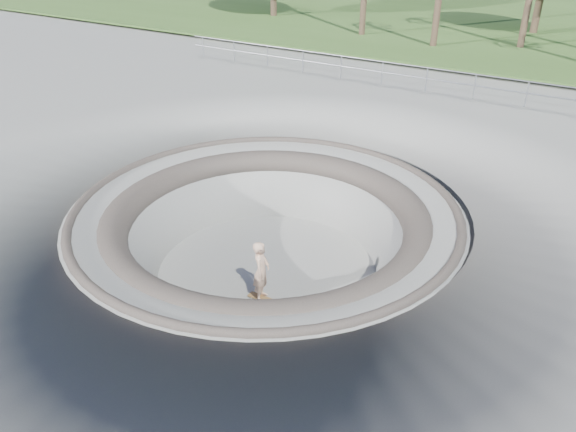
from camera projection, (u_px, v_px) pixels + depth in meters
name	position (u px, v px, depth m)	size (l,w,h in m)	color
ground	(266.00, 208.00, 14.79)	(180.00, 180.00, 0.00)	gray
skate_bowl	(267.00, 266.00, 15.67)	(14.00, 14.00, 4.10)	gray
grass_strip	(532.00, 16.00, 39.96)	(180.00, 36.00, 0.12)	#345421
safety_railing	(427.00, 79.00, 23.38)	(25.00, 0.06, 1.03)	#97989F
skateboard	(262.00, 299.00, 14.36)	(0.79, 0.23, 0.08)	brown
skater	(261.00, 271.00, 13.95)	(0.60, 0.40, 1.65)	#D5A789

